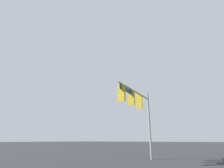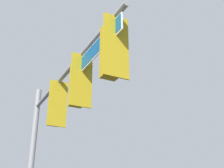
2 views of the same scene
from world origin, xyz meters
TOP-DOWN VIEW (x-y plane):
  - signal_pole_near at (-3.81, -8.34)m, footprint 6.15×0.83m

SIDE VIEW (x-z plane):
  - signal_pole_near at x=-3.81m, z-range 1.40..7.45m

